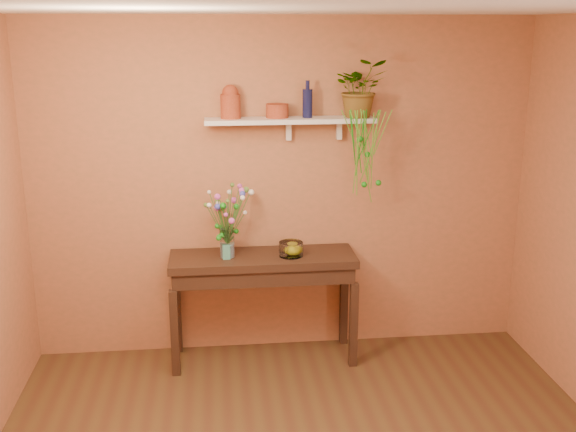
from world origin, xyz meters
The scene contains 13 objects.
room centered at (0.00, 0.00, 1.35)m, with size 4.04×4.04×2.70m.
sideboard centered at (-0.18, 1.75, 0.75)m, with size 1.45×0.47×0.88m.
wall_shelf centered at (0.06, 1.87, 1.92)m, with size 1.30×0.24×0.19m.
terracotta_jug centered at (-0.40, 1.88, 2.06)m, with size 0.16×0.16×0.25m.
terracotta_pot centered at (-0.05, 1.89, 1.99)m, with size 0.17×0.17×0.11m, color #983B28.
blue_bottle centered at (0.18, 1.88, 2.05)m, with size 0.08×0.08×0.28m.
spider_plant centered at (0.59, 1.85, 2.16)m, with size 0.40×0.34×0.44m, color #1B8117.
plant_fronds centered at (0.60, 1.68, 1.69)m, with size 0.38×0.35×0.74m.
glass_vase centered at (-0.45, 1.74, 0.98)m, with size 0.11×0.11×0.23m.
bouquet centered at (-0.44, 1.74, 1.27)m, with size 0.40×0.37×0.46m.
glass_bowl centered at (0.04, 1.71, 0.93)m, with size 0.19×0.19×0.11m.
lemon centered at (0.05, 1.73, 0.93)m, with size 0.09×0.09×0.09m, color yellow.
carton centered at (-0.46, 1.69, 0.94)m, with size 0.06×0.04×0.12m, color teal.
Camera 1 is at (-0.54, -3.32, 2.60)m, focal length 42.64 mm.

